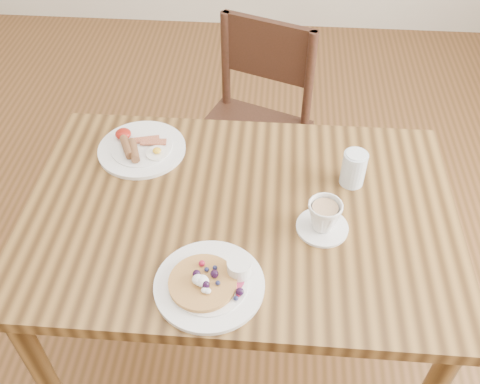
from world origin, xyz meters
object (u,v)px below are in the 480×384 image
at_px(chair_far, 253,124).
at_px(water_glass, 354,169).
at_px(dining_table, 240,233).
at_px(breakfast_plate, 140,148).
at_px(pancake_plate, 211,282).
at_px(teacup_saucer, 324,217).

height_order(chair_far, water_glass, chair_far).
height_order(dining_table, breakfast_plate, breakfast_plate).
relative_size(pancake_plate, teacup_saucer, 1.93).
relative_size(chair_far, breakfast_plate, 3.26).
distance_m(dining_table, chair_far, 0.74).
distance_m(chair_far, pancake_plate, 1.01).
bearing_deg(teacup_saucer, pancake_plate, -142.94).
bearing_deg(chair_far, teacup_saucer, 127.30).
height_order(dining_table, chair_far, chair_far).
relative_size(pancake_plate, water_glass, 2.54).
relative_size(chair_far, water_glass, 8.27).
bearing_deg(breakfast_plate, chair_far, 56.73).
bearing_deg(dining_table, chair_far, 90.37).
relative_size(dining_table, water_glass, 11.28).
xyz_separation_m(chair_far, breakfast_plate, (-0.32, -0.49, 0.27)).
bearing_deg(teacup_saucer, water_glass, 64.30).
xyz_separation_m(breakfast_plate, water_glass, (0.64, -0.09, 0.04)).
relative_size(dining_table, teacup_saucer, 8.57).
bearing_deg(pancake_plate, dining_table, 78.90).
bearing_deg(breakfast_plate, teacup_saucer, -26.67).
bearing_deg(chair_far, dining_table, 111.05).
xyz_separation_m(teacup_saucer, water_glass, (0.09, 0.19, 0.01)).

